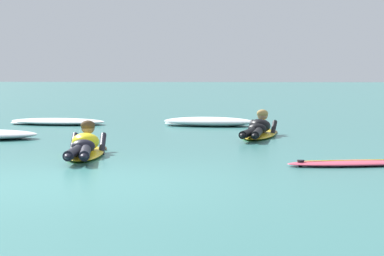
% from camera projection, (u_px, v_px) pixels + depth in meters
% --- Properties ---
extents(ground_plane, '(120.00, 120.00, 0.00)m').
position_uv_depth(ground_plane, '(159.00, 123.00, 18.60)').
color(ground_plane, '#387A75').
extents(surfer_near, '(0.74, 2.54, 0.54)m').
position_uv_depth(surfer_near, '(85.00, 147.00, 11.35)').
color(surfer_near, yellow).
rests_on(surfer_near, ground).
extents(surfer_far, '(0.87, 2.67, 0.53)m').
position_uv_depth(surfer_far, '(259.00, 130.00, 14.59)').
color(surfer_far, yellow).
rests_on(surfer_far, ground).
extents(drifting_surfboard, '(1.87, 0.85, 0.16)m').
position_uv_depth(drifting_surfboard, '(353.00, 163.00, 10.26)').
color(drifting_surfboard, '#E54C66').
rests_on(drifting_surfboard, ground).
extents(whitewater_front, '(2.17, 1.28, 0.20)m').
position_uv_depth(whitewater_front, '(209.00, 122.00, 17.46)').
color(whitewater_front, white).
rests_on(whitewater_front, ground).
extents(whitewater_mid_right, '(2.38, 1.42, 0.14)m').
position_uv_depth(whitewater_mid_right, '(58.00, 122.00, 17.95)').
color(whitewater_mid_right, white).
rests_on(whitewater_mid_right, ground).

